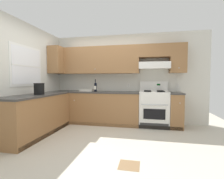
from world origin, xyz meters
TOP-DOWN VIEW (x-y plane):
  - ground_plane at (0.00, 0.00)m, footprint 7.04×7.04m
  - floor_accent_tile at (0.91, -0.93)m, footprint 0.30×0.30m
  - wall_back at (0.39, 1.53)m, footprint 4.68×0.57m
  - wall_left at (-1.59, 0.23)m, footprint 0.47×4.00m
  - counter_back_run at (-0.03, 1.24)m, footprint 3.60×0.65m
  - counter_left_run at (-1.24, -0.00)m, footprint 0.63×1.91m
  - stove at (1.35, 1.25)m, footprint 0.76×0.62m
  - wine_bottle at (-0.25, 1.17)m, footprint 0.08×0.08m
  - bowl at (-0.54, 1.26)m, footprint 0.37×0.22m
  - bucket at (-1.17, -0.03)m, footprint 0.23×0.23m

SIDE VIEW (x-z plane):
  - ground_plane at x=0.00m, z-range 0.00..0.00m
  - floor_accent_tile at x=0.91m, z-range 0.00..0.01m
  - counter_back_run at x=-0.03m, z-range 0.00..0.91m
  - counter_left_run at x=-1.24m, z-range 0.00..0.91m
  - stove at x=1.35m, z-range -0.12..1.08m
  - bowl at x=-0.54m, z-range 0.90..0.96m
  - bucket at x=-1.17m, z-range 0.92..1.17m
  - wine_bottle at x=-0.25m, z-range 0.88..1.22m
  - wall_left at x=-1.59m, z-range 0.07..2.62m
  - wall_back at x=0.39m, z-range 0.20..2.75m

